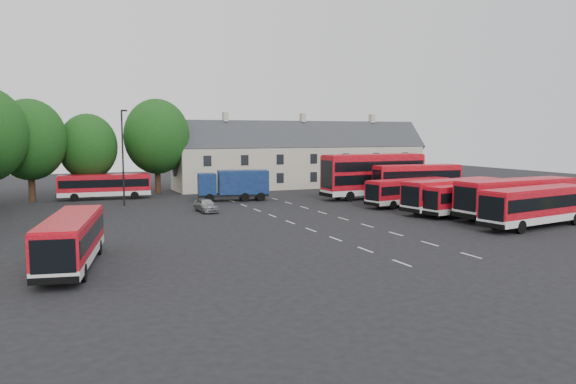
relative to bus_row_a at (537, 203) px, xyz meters
name	(u,v)px	position (x,y,z in m)	size (l,w,h in m)	color
ground	(300,226)	(-16.79, 7.86, -1.89)	(140.00, 140.00, 0.00)	black
lane_markings	(317,220)	(-14.29, 9.86, -1.88)	(5.15, 33.80, 0.01)	beige
treeline	(19,140)	(-37.53, 27.23, 4.80)	(29.92, 32.59, 12.01)	black
terrace_houses	(303,159)	(-2.79, 37.86, 1.97)	(35.70, 7.13, 10.06)	beige
bus_row_a	(537,203)	(0.00, 0.00, 0.00)	(11.37, 4.34, 3.14)	silver
bus_row_b	(517,195)	(1.91, 3.92, 0.18)	(12.34, 3.73, 3.44)	silver
bus_row_c	(468,197)	(-0.47, 7.27, -0.19)	(10.23, 3.92, 2.82)	silver
bus_row_d	(453,193)	(-0.64, 9.14, -0.03)	(11.21, 4.23, 3.10)	silver
bus_row_e	(409,190)	(-1.66, 14.57, -0.23)	(10.01, 3.77, 2.76)	silver
bus_dd_south	(417,181)	(1.41, 17.44, 0.38)	(9.86, 3.03, 3.98)	silver
bus_dd_north	(373,173)	(-1.31, 21.90, 0.96)	(12.33, 3.35, 5.01)	silver
bus_west	(71,237)	(-34.09, 0.08, -0.17)	(4.20, 10.34, 2.85)	silver
bus_north	(104,184)	(-29.39, 32.93, -0.21)	(9.99, 2.97, 2.79)	silver
box_truck	(234,184)	(-16.45, 26.03, -0.02)	(7.88, 3.69, 3.32)	black
silver_car	(206,205)	(-21.61, 18.67, -1.25)	(1.52, 3.77, 1.28)	#9FA2A7
lamppost	(123,155)	(-28.08, 26.29, 3.30)	(0.67, 0.44, 9.72)	black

